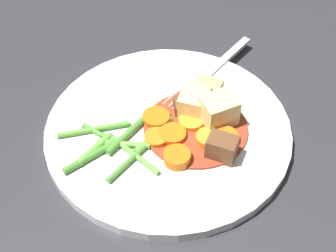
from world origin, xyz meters
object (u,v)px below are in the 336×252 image
Objects in this scene: carrot_slice_5 at (156,118)px; potato_chunk_1 at (194,103)px; potato_chunk_2 at (207,91)px; fork at (209,73)px; carrot_slice_2 at (156,138)px; potato_chunk_0 at (218,111)px; meat_chunk_1 at (222,148)px; carrot_slice_1 at (173,135)px; meat_chunk_0 at (181,107)px; carrot_slice_0 at (226,138)px; carrot_slice_3 at (191,122)px; carrot_slice_4 at (208,139)px; carrot_slice_6 at (177,157)px; dinner_plate at (168,130)px.

carrot_slice_5 is 0.88× the size of potato_chunk_1.
potato_chunk_2 is 0.20× the size of fork.
carrot_slice_2 is 0.17× the size of fork.
potato_chunk_0 is 1.22× the size of meat_chunk_1.
carrot_slice_2 is 0.86× the size of carrot_slice_5.
meat_chunk_0 is (0.00, 0.04, 0.00)m from carrot_slice_1.
meat_chunk_0 is (-0.06, 0.04, 0.00)m from carrot_slice_0.
carrot_slice_3 is 0.05m from potato_chunk_2.
carrot_slice_4 is at bearing -22.88° from carrot_slice_5.
potato_chunk_1 is at bearing -119.75° from potato_chunk_2.
fork is (-0.01, 0.12, -0.00)m from carrot_slice_4.
potato_chunk_1 is 0.07m from fork.
potato_chunk_1 is 1.14× the size of potato_chunk_2.
potato_chunk_0 reaches higher than carrot_slice_4.
carrot_slice_6 is at bearing -145.70° from carrot_slice_0.
carrot_slice_6 is at bearing -97.70° from potato_chunk_1.
potato_chunk_1 reaches higher than carrot_slice_1.
potato_chunk_0 reaches higher than carrot_slice_2.
carrot_slice_1 is 0.97× the size of meat_chunk_1.
carrot_slice_0 is 0.08m from carrot_slice_2.
carrot_slice_3 is 0.06m from meat_chunk_1.
carrot_slice_1 is 0.12m from fork.
potato_chunk_1 is 0.07m from meat_chunk_1.
carrot_slice_5 is 1.40× the size of meat_chunk_0.
carrot_slice_2 is at bearing -173.99° from carrot_slice_0.
carrot_slice_6 is (0.02, -0.05, 0.01)m from dinner_plate.
carrot_slice_2 reaches higher than dinner_plate.
potato_chunk_0 is 1.70× the size of meat_chunk_0.
meat_chunk_0 is 0.14× the size of fork.
potato_chunk_0 reaches higher than dinner_plate.
carrot_slice_0 reaches higher than carrot_slice_2.
carrot_slice_5 is at bearing -144.66° from meat_chunk_0.
carrot_slice_1 is at bearing -96.48° from meat_chunk_0.
carrot_slice_1 is (0.01, -0.02, 0.01)m from dinner_plate.
potato_chunk_1 is at bearing 8.63° from meat_chunk_0.
carrot_slice_5 is at bearing -152.94° from potato_chunk_1.
carrot_slice_5 is (-0.06, 0.03, -0.00)m from carrot_slice_4.
carrot_slice_3 is 0.93× the size of potato_chunk_2.
carrot_slice_6 is at bearing -103.26° from potato_chunk_2.
meat_chunk_1 is at bearing -9.63° from carrot_slice_2.
carrot_slice_6 reaches higher than fork.
carrot_slice_1 is 0.79× the size of potato_chunk_0.
carrot_slice_4 is 0.07m from potato_chunk_2.
carrot_slice_3 is at bearing -107.56° from potato_chunk_2.
fork is at bearing 100.51° from potato_chunk_0.
carrot_slice_3 is at bearing 130.97° from meat_chunk_1.
carrot_slice_1 is 0.19× the size of fork.
meat_chunk_0 is 0.08m from meat_chunk_1.
potato_chunk_2 is (-0.03, 0.07, 0.01)m from carrot_slice_0.
carrot_slice_2 is 1.00× the size of carrot_slice_4.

